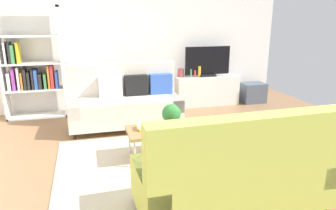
% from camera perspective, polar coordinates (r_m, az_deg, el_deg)
% --- Properties ---
extents(ground_plane, '(7.68, 7.68, 0.00)m').
position_cam_1_polar(ground_plane, '(4.39, 0.16, -9.78)').
color(ground_plane, '#936B47').
extents(wall_far, '(6.40, 0.12, 2.90)m').
position_cam_1_polar(wall_far, '(6.71, -6.27, 11.98)').
color(wall_far, white).
rests_on(wall_far, ground_plane).
extents(area_rug, '(2.90, 2.20, 0.01)m').
position_cam_1_polar(area_rug, '(4.27, -0.02, -10.47)').
color(area_rug, beige).
rests_on(area_rug, ground_plane).
extents(couch_beige, '(1.91, 0.85, 1.10)m').
position_cam_1_polar(couch_beige, '(5.55, -7.76, 0.62)').
color(couch_beige, beige).
rests_on(couch_beige, ground_plane).
extents(couch_green, '(1.92, 0.88, 1.10)m').
position_cam_1_polar(couch_green, '(3.16, 11.92, -11.93)').
color(couch_green, '#C1CC51').
rests_on(couch_green, ground_plane).
extents(coffee_table, '(1.10, 0.56, 0.42)m').
position_cam_1_polar(coffee_table, '(4.31, -0.07, -4.63)').
color(coffee_table, '#9E7042').
rests_on(coffee_table, ground_plane).
extents(tv_console, '(1.40, 0.44, 0.64)m').
position_cam_1_polar(tv_console, '(6.96, 6.97, 2.68)').
color(tv_console, silver).
rests_on(tv_console, ground_plane).
extents(tv, '(1.00, 0.20, 0.64)m').
position_cam_1_polar(tv, '(6.83, 7.22, 7.81)').
color(tv, black).
rests_on(tv, tv_console).
extents(bookshelf, '(1.10, 0.36, 2.10)m').
position_cam_1_polar(bookshelf, '(6.44, -23.71, 6.31)').
color(bookshelf, white).
rests_on(bookshelf, ground_plane).
extents(storage_trunk, '(0.52, 0.40, 0.44)m').
position_cam_1_polar(storage_trunk, '(7.38, 15.20, 2.19)').
color(storage_trunk, '#4C5666').
rests_on(storage_trunk, ground_plane).
extents(potted_plant, '(0.26, 0.26, 0.35)m').
position_cam_1_polar(potted_plant, '(4.21, 0.63, -2.02)').
color(potted_plant, brown).
rests_on(potted_plant, coffee_table).
extents(table_book_0, '(0.27, 0.22, 0.03)m').
position_cam_1_polar(table_book_0, '(4.28, -4.03, -4.20)').
color(table_book_0, gold).
rests_on(table_book_0, coffee_table).
extents(table_book_1, '(0.26, 0.20, 0.04)m').
position_cam_1_polar(table_book_1, '(4.27, -4.03, -3.80)').
color(table_book_1, silver).
rests_on(table_book_1, table_book_0).
extents(vase_0, '(0.14, 0.14, 0.18)m').
position_cam_1_polar(vase_0, '(6.74, 2.32, 5.88)').
color(vase_0, '#B24C4C').
rests_on(vase_0, tv_console).
extents(bottle_0, '(0.04, 0.04, 0.18)m').
position_cam_1_polar(bottle_0, '(6.71, 4.18, 5.81)').
color(bottle_0, '#3F8C4C').
rests_on(bottle_0, tv_console).
extents(bottle_1, '(0.05, 0.05, 0.15)m').
position_cam_1_polar(bottle_1, '(6.75, 4.93, 5.72)').
color(bottle_1, red).
rests_on(bottle_1, tv_console).
extents(bottle_2, '(0.06, 0.06, 0.23)m').
position_cam_1_polar(bottle_2, '(6.77, 5.73, 6.10)').
color(bottle_2, gold).
rests_on(bottle_2, tv_console).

